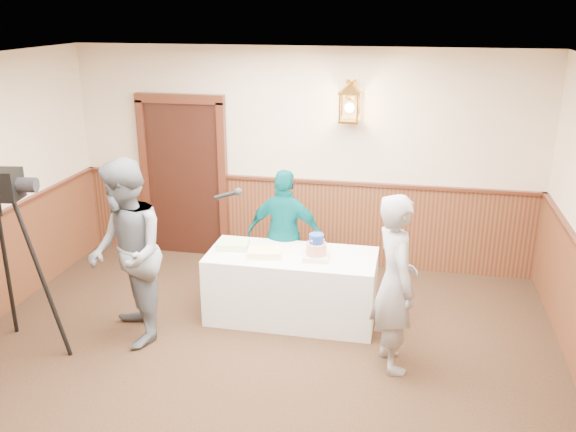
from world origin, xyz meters
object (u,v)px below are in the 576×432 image
at_px(tiered_cake, 316,249).
at_px(sheet_cake_yellow, 265,252).
at_px(interviewer, 126,254).
at_px(baker, 395,283).
at_px(assistant_p, 285,235).
at_px(tv_camera_rig, 9,276).
at_px(display_table, 292,286).
at_px(sheet_cake_green, 233,245).

distance_m(tiered_cake, sheet_cake_yellow, 0.55).
xyz_separation_m(tiered_cake, interviewer, (-1.78, -0.71, 0.09)).
xyz_separation_m(sheet_cake_yellow, baker, (1.39, -0.63, 0.07)).
bearing_deg(tiered_cake, assistant_p, 128.67).
relative_size(sheet_cake_yellow, tv_camera_rig, 0.18).
bearing_deg(interviewer, baker, 57.90).
distance_m(display_table, baker, 1.41).
xyz_separation_m(tiered_cake, assistant_p, (-0.45, 0.56, -0.09)).
distance_m(interviewer, baker, 2.62).
relative_size(display_table, tiered_cake, 6.42).
bearing_deg(sheet_cake_green, tv_camera_rig, -143.64).
distance_m(sheet_cake_yellow, baker, 1.52).
height_order(baker, assistant_p, baker).
xyz_separation_m(interviewer, tv_camera_rig, (-0.96, -0.50, -0.10)).
bearing_deg(display_table, interviewer, -152.61).
xyz_separation_m(display_table, assistant_p, (-0.17, 0.49, 0.39)).
bearing_deg(tv_camera_rig, display_table, 17.92).
distance_m(sheet_cake_green, interviewer, 1.19).
bearing_deg(display_table, tv_camera_rig, -152.61).
height_order(tiered_cake, assistant_p, assistant_p).
distance_m(tiered_cake, tv_camera_rig, 3.00).
xyz_separation_m(sheet_cake_green, baker, (1.77, -0.77, 0.07)).
height_order(sheet_cake_yellow, baker, baker).
bearing_deg(sheet_cake_green, baker, -23.59).
height_order(display_table, baker, baker).
bearing_deg(assistant_p, baker, 141.09).
bearing_deg(assistant_p, sheet_cake_yellow, 84.54).
bearing_deg(interviewer, tv_camera_rig, -95.91).
relative_size(sheet_cake_green, interviewer, 0.17).
height_order(interviewer, tv_camera_rig, interviewer).
xyz_separation_m(tiered_cake, sheet_cake_yellow, (-0.55, -0.02, -0.07)).
height_order(display_table, interviewer, interviewer).
xyz_separation_m(display_table, interviewer, (-1.51, -0.78, 0.57)).
bearing_deg(interviewer, display_table, 84.07).
relative_size(sheet_cake_green, tv_camera_rig, 0.17).
height_order(sheet_cake_green, assistant_p, assistant_p).
xyz_separation_m(interviewer, assistant_p, (1.33, 1.27, -0.18)).
distance_m(tiered_cake, interviewer, 1.92).
xyz_separation_m(sheet_cake_yellow, tv_camera_rig, (-2.20, -1.19, 0.06)).
distance_m(sheet_cake_yellow, assistant_p, 0.59).
bearing_deg(interviewer, sheet_cake_yellow, 85.89).
height_order(tiered_cake, sheet_cake_yellow, tiered_cake).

